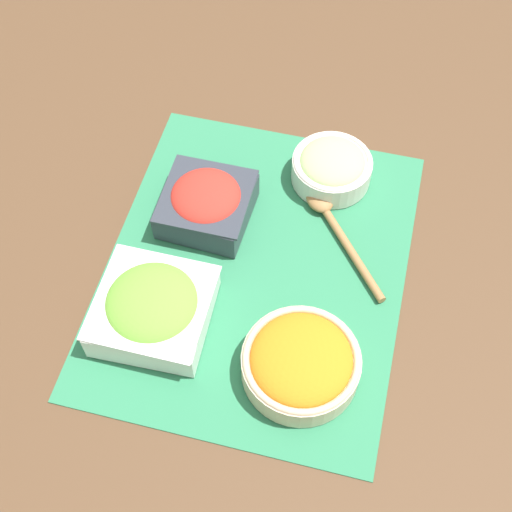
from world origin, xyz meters
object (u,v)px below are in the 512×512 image
tomato_bowl (206,202)px  wooden_spoon (331,219)px  cucumber_bowl (332,166)px  lettuce_bowl (153,308)px  carrot_bowl (301,362)px

tomato_bowl → wooden_spoon: size_ratio=0.71×
cucumber_bowl → lettuce_bowl: size_ratio=0.80×
cucumber_bowl → carrot_bowl: carrot_bowl is taller
tomato_bowl → cucumber_bowl: size_ratio=1.07×
tomato_bowl → cucumber_bowl: tomato_bowl is taller
tomato_bowl → lettuce_bowl: bearing=-6.4°
lettuce_bowl → wooden_spoon: (-0.22, 0.20, -0.02)m
wooden_spoon → tomato_bowl: bearing=-79.9°
cucumber_bowl → lettuce_bowl: lettuce_bowl is taller
lettuce_bowl → wooden_spoon: bearing=137.0°
wooden_spoon → carrot_bowl: bearing=1.2°
carrot_bowl → wooden_spoon: bearing=-178.8°
carrot_bowl → cucumber_bowl: bearing=-176.2°
tomato_bowl → wooden_spoon: 0.19m
lettuce_bowl → wooden_spoon: 0.30m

